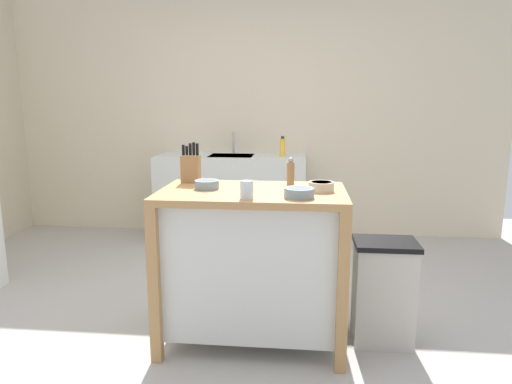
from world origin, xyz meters
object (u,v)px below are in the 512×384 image
object	(u,v)px
knife_block	(191,168)
drinking_cup	(247,190)
pepper_grinder	(291,174)
trash_bin	(383,292)
bowl_ceramic_wide	(299,192)
kitchen_island	(253,258)
sink_faucet	(234,143)
bowl_stoneware_deep	(321,186)
bottle_hand_soap	(283,147)
bowl_ceramic_small	(207,184)

from	to	relation	value
knife_block	drinking_cup	bearing A→B (deg)	-48.65
pepper_grinder	trash_bin	xyz separation A→B (m)	(0.56, 0.01, -0.70)
bowl_ceramic_wide	trash_bin	xyz separation A→B (m)	(0.51, 0.23, -0.63)
kitchen_island	drinking_cup	bearing A→B (deg)	-90.97
sink_faucet	kitchen_island	bearing A→B (deg)	-78.74
knife_block	bowl_stoneware_deep	world-z (taller)	knife_block
kitchen_island	drinking_cup	size ratio (longest dim) A/B	11.11
drinking_cup	trash_bin	world-z (taller)	drinking_cup
pepper_grinder	knife_block	bearing A→B (deg)	163.68
bowl_ceramic_wide	pepper_grinder	xyz separation A→B (m)	(-0.05, 0.22, 0.06)
knife_block	drinking_cup	world-z (taller)	knife_block
trash_bin	pepper_grinder	bearing A→B (deg)	-179.39
trash_bin	sink_faucet	size ratio (longest dim) A/B	2.86
trash_bin	bottle_hand_soap	distance (m)	2.16
knife_block	bowl_stoneware_deep	bearing A→B (deg)	-14.97
knife_block	bowl_ceramic_small	world-z (taller)	knife_block
sink_faucet	bowl_stoneware_deep	bearing A→B (deg)	-69.22
knife_block	trash_bin	world-z (taller)	knife_block
bowl_ceramic_small	pepper_grinder	size ratio (longest dim) A/B	0.75
bowl_stoneware_deep	sink_faucet	bearing A→B (deg)	110.78
knife_block	drinking_cup	size ratio (longest dim) A/B	2.61
trash_bin	bottle_hand_soap	xyz separation A→B (m)	(-0.69, 1.93, 0.66)
bowl_ceramic_small	bowl_ceramic_wide	world-z (taller)	bowl_ceramic_wide
bowl_ceramic_small	pepper_grinder	distance (m)	0.49
bowl_ceramic_wide	sink_faucet	size ratio (longest dim) A/B	0.72
bottle_hand_soap	pepper_grinder	bearing A→B (deg)	-86.14
knife_block	pepper_grinder	world-z (taller)	knife_block
kitchen_island	sink_faucet	world-z (taller)	sink_faucet
bowl_ceramic_wide	kitchen_island	bearing A→B (deg)	145.85
bowl_ceramic_wide	pepper_grinder	bearing A→B (deg)	103.17
drinking_cup	bottle_hand_soap	size ratio (longest dim) A/B	0.48
bowl_ceramic_wide	bottle_hand_soap	distance (m)	2.17
bowl_ceramic_small	bowl_ceramic_wide	xyz separation A→B (m)	(0.54, -0.20, 0.00)
bowl_ceramic_wide	pepper_grinder	distance (m)	0.24
bowl_ceramic_small	trash_bin	size ratio (longest dim) A/B	0.22
kitchen_island	knife_block	world-z (taller)	knife_block
bowl_stoneware_deep	pepper_grinder	distance (m)	0.19
trash_bin	knife_block	bearing A→B (deg)	171.46
trash_bin	bowl_ceramic_small	bearing A→B (deg)	-178.43
knife_block	pepper_grinder	distance (m)	0.65
bowl_ceramic_wide	sink_faucet	bearing A→B (deg)	106.53
kitchen_island	drinking_cup	distance (m)	0.52
drinking_cup	sink_faucet	world-z (taller)	sink_faucet
bowl_ceramic_small	knife_block	bearing A→B (deg)	124.81
pepper_grinder	bowl_stoneware_deep	bearing A→B (deg)	-9.97
sink_faucet	drinking_cup	bearing A→B (deg)	-79.93
drinking_cup	knife_block	bearing A→B (deg)	131.35
kitchen_island	bowl_ceramic_small	xyz separation A→B (m)	(-0.27, 0.02, 0.44)
kitchen_island	bowl_ceramic_wide	distance (m)	0.54
bowl_stoneware_deep	knife_block	bearing A→B (deg)	165.03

